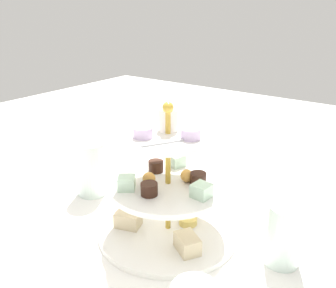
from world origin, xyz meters
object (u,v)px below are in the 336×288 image
at_px(butter_knife_left, 226,176).
at_px(water_glass_tall_right, 91,169).
at_px(tiered_serving_stand, 168,194).
at_px(water_glass_mid_back, 284,235).
at_px(butter_knife_right, 10,268).

bearing_deg(butter_knife_left, water_glass_tall_right, 42.85).
height_order(tiered_serving_stand, water_glass_tall_right, tiered_serving_stand).
distance_m(tiered_serving_stand, butter_knife_left, 0.30).
bearing_deg(tiered_serving_stand, butter_knife_left, 4.32).
relative_size(tiered_serving_stand, water_glass_mid_back, 2.46).
relative_size(tiered_serving_stand, water_glass_tall_right, 2.14).
bearing_deg(water_glass_mid_back, butter_knife_left, 43.49).
xyz_separation_m(tiered_serving_stand, butter_knife_right, (-0.24, 0.15, -0.08)).
xyz_separation_m(tiered_serving_stand, butter_knife_left, (0.29, 0.02, -0.08)).
bearing_deg(water_glass_tall_right, tiered_serving_stand, -95.33).
relative_size(butter_knife_right, water_glass_mid_back, 1.55).
height_order(water_glass_tall_right, water_glass_mid_back, water_glass_tall_right).
xyz_separation_m(butter_knife_left, butter_knife_right, (-0.53, 0.13, 0.00)).
bearing_deg(butter_knife_right, butter_knife_left, 102.24).
bearing_deg(butter_knife_right, water_glass_mid_back, 64.50).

